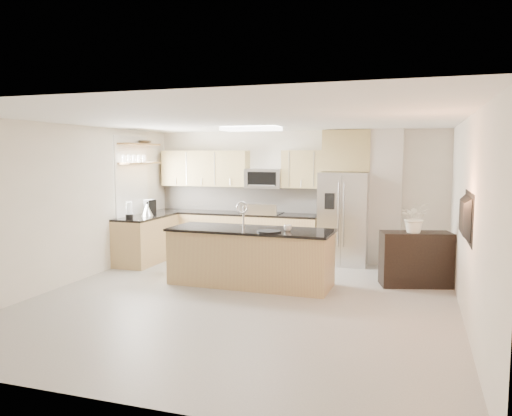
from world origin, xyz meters
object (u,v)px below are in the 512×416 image
(platter, at_px, (269,231))
(coffee_maker, at_px, (150,207))
(microwave, at_px, (264,178))
(kettle, at_px, (147,210))
(television, at_px, (461,217))
(credenza, at_px, (416,259))
(flower_vase, at_px, (416,210))
(range, at_px, (263,235))
(bowl, at_px, (145,141))
(cup, at_px, (288,228))
(blender, at_px, (129,212))
(refrigerator, at_px, (344,218))
(island, at_px, (251,257))

(platter, relative_size, coffee_maker, 1.23)
(microwave, height_order, kettle, microwave)
(platter, distance_m, television, 2.83)
(kettle, distance_m, television, 5.90)
(microwave, height_order, credenza, microwave)
(coffee_maker, bearing_deg, flower_vase, -6.27)
(range, bearing_deg, credenza, -24.23)
(kettle, distance_m, bowl, 1.40)
(kettle, distance_m, coffee_maker, 0.24)
(cup, relative_size, blender, 0.38)
(refrigerator, bearing_deg, television, -58.96)
(bowl, bearing_deg, island, -26.91)
(island, height_order, television, television)
(television, bearing_deg, blender, 75.29)
(range, relative_size, cup, 9.11)
(blender, bearing_deg, coffee_maker, 91.46)
(refrigerator, bearing_deg, platter, -109.96)
(cup, height_order, flower_vase, flower_vase)
(island, height_order, blender, island)
(cup, height_order, blender, blender)
(blender, bearing_deg, cup, -8.80)
(coffee_maker, height_order, television, television)
(kettle, bearing_deg, flower_vase, -3.79)
(coffee_maker, relative_size, bowl, 0.87)
(kettle, bearing_deg, bowl, 121.10)
(coffee_maker, bearing_deg, platter, -26.66)
(platter, bearing_deg, kettle, 156.47)
(platter, height_order, flower_vase, flower_vase)
(coffee_maker, relative_size, flower_vase, 0.41)
(microwave, relative_size, island, 0.28)
(island, relative_size, television, 2.49)
(cup, height_order, kettle, kettle)
(microwave, height_order, blender, microwave)
(credenza, distance_m, blender, 5.12)
(microwave, distance_m, platter, 2.69)
(range, xyz_separation_m, cup, (1.08, -2.14, 0.50))
(island, height_order, cup, island)
(range, height_order, blender, blender)
(cup, height_order, television, television)
(platter, bearing_deg, flower_vase, 22.97)
(credenza, xyz_separation_m, television, (0.51, -1.77, 0.91))
(platter, xyz_separation_m, television, (2.68, -0.78, 0.42))
(kettle, relative_size, television, 0.27)
(range, bearing_deg, flower_vase, -25.66)
(island, bearing_deg, blender, 171.20)
(microwave, relative_size, television, 0.71)
(range, height_order, bowl, bowl)
(microwave, relative_size, blender, 2.31)
(range, relative_size, blender, 3.47)
(platter, bearing_deg, blender, 166.73)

